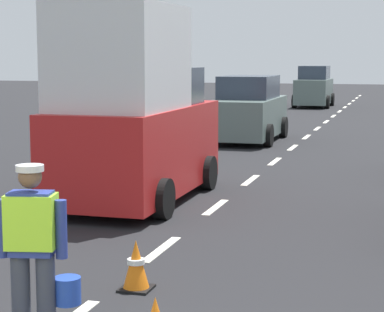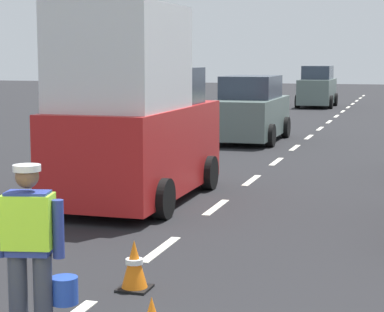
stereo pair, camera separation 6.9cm
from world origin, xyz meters
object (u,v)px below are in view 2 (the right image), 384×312
at_px(car_oncoming_second, 250,111).
at_px(traffic_cone_near, 134,265).
at_px(road_worker, 32,243).
at_px(delivery_truck, 134,115).
at_px(car_oncoming_third, 317,88).

bearing_deg(car_oncoming_second, traffic_cone_near, -82.74).
distance_m(road_worker, delivery_truck, 6.70).
height_order(road_worker, car_oncoming_third, car_oncoming_third).
xyz_separation_m(traffic_cone_near, car_oncoming_third, (-1.92, 31.74, 0.71)).
xyz_separation_m(delivery_truck, car_oncoming_second, (-0.07, 10.34, -0.66)).
distance_m(road_worker, car_oncoming_second, 16.91).
bearing_deg(traffic_cone_near, delivery_truck, 111.02).
xyz_separation_m(road_worker, car_oncoming_third, (-1.55, 33.41, 0.07)).
distance_m(traffic_cone_near, car_oncoming_third, 31.81).
height_order(traffic_cone_near, car_oncoming_second, car_oncoming_second).
relative_size(traffic_cone_near, car_oncoming_third, 0.15).
relative_size(traffic_cone_near, delivery_truck, 0.13).
height_order(car_oncoming_third, car_oncoming_second, car_oncoming_third).
distance_m(delivery_truck, car_oncoming_second, 10.36).
distance_m(road_worker, car_oncoming_third, 33.44).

